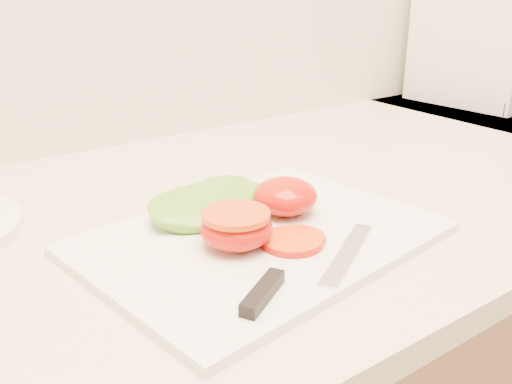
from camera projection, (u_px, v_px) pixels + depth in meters
counter at (413, 374)px, 1.12m from camera, size 3.92×0.65×0.93m
cutting_board at (261, 238)px, 0.62m from camera, size 0.40×0.31×0.01m
tomato_half_dome at (285, 196)px, 0.66m from camera, size 0.08×0.08×0.04m
tomato_half_cut at (236, 227)px, 0.58m from camera, size 0.08×0.08×0.04m
tomato_slice_0 at (292, 241)px, 0.59m from camera, size 0.06×0.06×0.01m
tomato_slice_1 at (298, 238)px, 0.60m from camera, size 0.06×0.06×0.01m
lettuce_leaf_0 at (205, 206)px, 0.65m from camera, size 0.14×0.10×0.03m
lettuce_leaf_1 at (233, 195)px, 0.69m from camera, size 0.14×0.14×0.03m
knife at (299, 276)px, 0.52m from camera, size 0.22×0.09×0.01m
appliance at (485, 32)px, 1.23m from camera, size 0.22×0.27×0.30m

